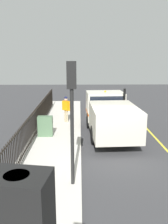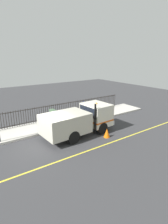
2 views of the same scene
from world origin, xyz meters
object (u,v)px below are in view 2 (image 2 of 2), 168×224
(work_truck, at_px, (81,119))
(worker_standing, at_px, (84,108))
(utility_cabinet, at_px, (53,116))
(traffic_cone, at_px, (107,133))

(work_truck, xyz_separation_m, worker_standing, (2.58, -2.03, -0.06))
(worker_standing, bearing_deg, utility_cabinet, -71.31)
(work_truck, height_order, traffic_cone, work_truck)
(work_truck, distance_m, traffic_cone, 2.26)
(worker_standing, relative_size, utility_cabinet, 1.55)
(work_truck, height_order, utility_cabinet, work_truck)
(utility_cabinet, bearing_deg, traffic_cone, -159.53)
(utility_cabinet, distance_m, traffic_cone, 5.58)
(worker_standing, relative_size, traffic_cone, 2.49)
(traffic_cone, bearing_deg, worker_standing, -10.87)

